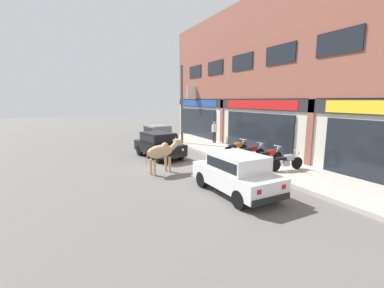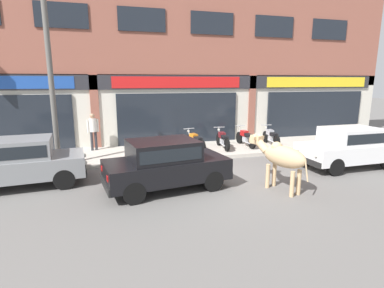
% 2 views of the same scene
% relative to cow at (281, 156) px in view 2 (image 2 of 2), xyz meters
% --- Properties ---
extents(ground_plane, '(90.00, 90.00, 0.00)m').
position_rel_cow_xyz_m(ground_plane, '(-1.40, 1.51, -1.01)').
color(ground_plane, '#605E5B').
extents(sidewalk, '(19.00, 3.04, 0.15)m').
position_rel_cow_xyz_m(sidewalk, '(-1.40, 5.23, -0.93)').
color(sidewalk, '#B7AFA3').
rests_on(sidewalk, ground).
extents(shop_building, '(23.00, 1.40, 9.57)m').
position_rel_cow_xyz_m(shop_building, '(-1.40, 7.01, 3.57)').
color(shop_building, '#8E5142').
rests_on(shop_building, ground).
extents(cow, '(1.01, 2.07, 1.61)m').
position_rel_cow_xyz_m(cow, '(0.00, 0.00, 0.00)').
color(cow, tan).
rests_on(cow, ground).
extents(car_0, '(3.64, 1.67, 1.46)m').
position_rel_cow_xyz_m(car_0, '(3.70, 1.43, -0.19)').
color(car_0, black).
rests_on(car_0, ground).
extents(car_1, '(3.72, 1.93, 1.46)m').
position_rel_cow_xyz_m(car_1, '(-7.28, 2.37, -0.19)').
color(car_1, black).
rests_on(car_1, ground).
extents(car_2, '(3.77, 2.11, 1.46)m').
position_rel_cow_xyz_m(car_2, '(-3.17, 0.99, -0.19)').
color(car_2, black).
rests_on(car_2, ground).
extents(motorcycle_0, '(0.58, 1.80, 0.88)m').
position_rel_cow_xyz_m(motorcycle_0, '(-1.11, 4.98, -0.47)').
color(motorcycle_0, black).
rests_on(motorcycle_0, sidewalk).
extents(motorcycle_1, '(0.52, 1.81, 0.88)m').
position_rel_cow_xyz_m(motorcycle_1, '(0.19, 5.00, -0.47)').
color(motorcycle_1, black).
rests_on(motorcycle_1, sidewalk).
extents(motorcycle_2, '(0.52, 1.81, 0.88)m').
position_rel_cow_xyz_m(motorcycle_2, '(1.38, 5.15, -0.47)').
color(motorcycle_2, black).
rests_on(motorcycle_2, sidewalk).
extents(motorcycle_3, '(0.55, 1.81, 0.88)m').
position_rel_cow_xyz_m(motorcycle_3, '(2.63, 5.04, -0.47)').
color(motorcycle_3, black).
rests_on(motorcycle_3, sidewalk).
extents(pedestrian, '(0.48, 0.32, 1.60)m').
position_rel_cow_xyz_m(pedestrian, '(-5.34, 6.14, 0.13)').
color(pedestrian, '#2D2D33').
rests_on(pedestrian, sidewalk).
extents(utility_pole, '(0.18, 0.18, 5.62)m').
position_rel_cow_xyz_m(utility_pole, '(-6.48, 4.01, 1.96)').
color(utility_pole, '#595651').
rests_on(utility_pole, sidewalk).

